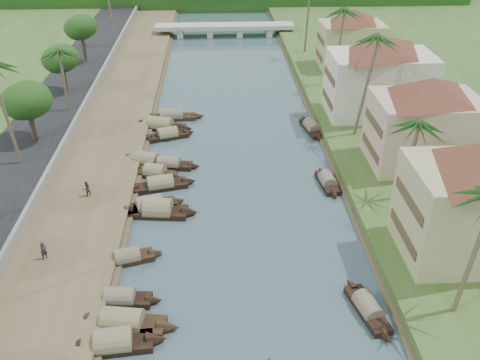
{
  "coord_description": "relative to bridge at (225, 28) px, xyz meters",
  "views": [
    {
      "loc": [
        -2.31,
        -37.31,
        29.1
      ],
      "look_at": [
        0.02,
        9.58,
        2.0
      ],
      "focal_mm": 40.0,
      "sensor_mm": 36.0,
      "label": 1
    }
  ],
  "objects": [
    {
      "name": "palm_2",
      "position": [
        15.0,
        -50.4,
        11.19
      ],
      "size": [
        3.2,
        3.2,
        13.56
      ],
      "color": "brown",
      "rests_on": "ground"
    },
    {
      "name": "canoe_1",
      "position": [
        -9.87,
        -72.57,
        -1.62
      ],
      "size": [
        5.59,
        2.44,
        0.9
      ],
      "rotation": [
        0.0,
        0.0,
        0.29
      ],
      "color": "black",
      "rests_on": "ground"
    },
    {
      "name": "sampan_1",
      "position": [
        -9.84,
        -82.16,
        -1.31
      ],
      "size": [
        7.73,
        2.44,
        2.26
      ],
      "rotation": [
        0.0,
        0.0,
        0.09
      ],
      "color": "black",
      "rests_on": "ground"
    },
    {
      "name": "sampan_5",
      "position": [
        -8.14,
        -65.28,
        -1.3
      ],
      "size": [
        8.2,
        2.84,
        2.52
      ],
      "rotation": [
        0.0,
        0.0,
        -0.11
      ],
      "color": "black",
      "rests_on": "ground"
    },
    {
      "name": "sampan_15",
      "position": [
        9.49,
        -60.51,
        -1.32
      ],
      "size": [
        2.04,
        6.73,
        1.83
      ],
      "rotation": [
        0.0,
        0.0,
        1.68
      ],
      "color": "black",
      "rests_on": "ground"
    },
    {
      "name": "right_bank",
      "position": [
        19.0,
        -52.0,
        -1.12
      ],
      "size": [
        16.0,
        180.0,
        1.2
      ],
      "primitive_type": "cube",
      "color": "#315221",
      "rests_on": "ground"
    },
    {
      "name": "sampan_11",
      "position": [
        -8.38,
        -47.97,
        -1.31
      ],
      "size": [
        7.21,
        3.76,
        2.06
      ],
      "rotation": [
        0.0,
        0.0,
        0.33
      ],
      "color": "black",
      "rests_on": "ground"
    },
    {
      "name": "palm_6",
      "position": [
        -22.0,
        -41.36,
        7.66
      ],
      "size": [
        3.2,
        3.2,
        9.7
      ],
      "color": "brown",
      "rests_on": "ground"
    },
    {
      "name": "sampan_14",
      "position": [
        8.86,
        -79.65,
        -1.32
      ],
      "size": [
        2.95,
        7.39,
        1.82
      ],
      "rotation": [
        0.0,
        0.0,
        1.8
      ],
      "color": "black",
      "rests_on": "ground"
    },
    {
      "name": "building_far",
      "position": [
        18.99,
        -44.0,
        4.66
      ],
      "size": [
        15.59,
        15.59,
        10.2
      ],
      "color": "white",
      "rests_on": "right_bank"
    },
    {
      "name": "tree_4",
      "position": [
        -24.0,
        -34.1,
        4.4
      ],
      "size": [
        4.66,
        4.66,
        6.72
      ],
      "color": "#4B3D2A",
      "rests_on": "ground"
    },
    {
      "name": "sampan_9",
      "position": [
        -7.73,
        -55.74,
        -1.32
      ],
      "size": [
        7.49,
        2.42,
        1.91
      ],
      "rotation": [
        0.0,
        0.0,
        -0.14
      ],
      "color": "black",
      "rests_on": "ground"
    },
    {
      "name": "road",
      "position": [
        -24.5,
        -52.0,
        -1.02
      ],
      "size": [
        8.0,
        180.0,
        1.4
      ],
      "primitive_type": "cube",
      "color": "black",
      "rests_on": "ground"
    },
    {
      "name": "retaining_wall",
      "position": [
        -20.2,
        -52.0,
        -0.37
      ],
      "size": [
        0.4,
        180.0,
        1.1
      ],
      "primitive_type": "cube",
      "color": "gray",
      "rests_on": "left_bank"
    },
    {
      "name": "sampan_6",
      "position": [
        -9.06,
        -64.47,
        -1.31
      ],
      "size": [
        7.63,
        4.03,
        2.23
      ],
      "rotation": [
        0.0,
        0.0,
        0.33
      ],
      "color": "black",
      "rests_on": "ground"
    },
    {
      "name": "sampan_7",
      "position": [
        -8.31,
        -60.3,
        -1.31
      ],
      "size": [
        8.05,
        3.41,
        2.12
      ],
      "rotation": [
        0.0,
        0.0,
        0.24
      ],
      "color": "black",
      "rests_on": "ground"
    },
    {
      "name": "sampan_10",
      "position": [
        -10.32,
        -54.86,
        -1.31
      ],
      "size": [
        8.0,
        4.58,
        2.2
      ],
      "rotation": [
        0.0,
        0.0,
        -0.39
      ],
      "color": "black",
      "rests_on": "ground"
    },
    {
      "name": "sampan_12",
      "position": [
        -8.24,
        -41.96,
        -1.31
      ],
      "size": [
        9.13,
        2.01,
        2.17
      ],
      "rotation": [
        0.0,
        0.0,
        0.03
      ],
      "color": "black",
      "rests_on": "ground"
    },
    {
      "name": "sampan_13",
      "position": [
        -9.49,
        -45.0,
        -1.3
      ],
      "size": [
        8.95,
        4.04,
        2.38
      ],
      "rotation": [
        0.0,
        0.0,
        -0.26
      ],
      "color": "black",
      "rests_on": "ground"
    },
    {
      "name": "canoe_2",
      "position": [
        -10.29,
        -48.57,
        -1.62
      ],
      "size": [
        5.81,
        0.92,
        0.84
      ],
      "rotation": [
        0.0,
        0.0,
        0.01
      ],
      "color": "black",
      "rests_on": "ground"
    },
    {
      "name": "sampan_2",
      "position": [
        -9.48,
        -80.22,
        -1.3
      ],
      "size": [
        8.88,
        3.05,
        2.29
      ],
      "rotation": [
        0.0,
        0.0,
        -0.15
      ],
      "color": "black",
      "rests_on": "ground"
    },
    {
      "name": "building_distant",
      "position": [
        19.99,
        -24.0,
        4.16
      ],
      "size": [
        12.62,
        12.62,
        9.2
      ],
      "color": "tan",
      "rests_on": "right_bank"
    },
    {
      "name": "sampan_16",
      "position": [
        10.14,
        -46.61,
        -1.31
      ],
      "size": [
        2.84,
        8.07,
        1.97
      ],
      "rotation": [
        0.0,
        0.0,
        1.75
      ],
      "color": "black",
      "rests_on": "ground"
    },
    {
      "name": "palm_1",
      "position": [
        16.0,
        -65.17,
        7.36
      ],
      "size": [
        3.2,
        3.2,
        9.61
      ],
      "color": "brown",
      "rests_on": "ground"
    },
    {
      "name": "sampan_4",
      "position": [
        -10.14,
        -72.57,
        -1.32
      ],
      "size": [
        6.37,
        3.07,
        1.84
      ],
      "rotation": [
        0.0,
        0.0,
        0.29
      ],
      "color": "black",
      "rests_on": "ground"
    },
    {
      "name": "ground",
      "position": [
        -0.0,
        -72.0,
        -1.72
      ],
      "size": [
        220.0,
        220.0,
        0.0
      ],
      "primitive_type": "plane",
      "color": "#3A5058",
      "rests_on": "ground"
    },
    {
      "name": "palm_3",
      "position": [
        16.0,
        -32.25,
        10.22
      ],
      "size": [
        3.2,
        3.2,
        12.58
      ],
      "color": "brown",
      "rests_on": "ground"
    },
    {
      "name": "person_near",
      "position": [
        -16.97,
        -72.76,
        -0.11
      ],
      "size": [
        0.7,
        0.69,
        1.63
      ],
      "primitive_type": "imported",
      "rotation": [
        0.0,
        0.0,
        0.76
      ],
      "color": "#29272F",
      "rests_on": "left_bank"
    },
    {
      "name": "left_bank",
      "position": [
        -16.0,
        -52.0,
        -1.32
      ],
      "size": [
        10.0,
        180.0,
        0.8
      ],
      "primitive_type": "cube",
      "color": "brown",
      "rests_on": "ground"
    },
    {
      "name": "sampan_3",
      "position": [
        -10.02,
        -77.61,
        -1.32
      ],
      "size": [
        6.78,
        1.94,
        1.86
      ],
      "rotation": [
        0.0,
        0.0,
        -0.09
      ],
      "color": "black",
      "rests_on": "ground"
    },
    {
      "name": "tree_6",
      "position": [
        24.0,
        -42.4,
        4.33
      ],
      "size": [
        3.96,
        3.96,
        6.59
      ],
      "color": "#4B3D2A",
      "rests_on": "ground"
    },
    {
      "name": "tree_3",
      "position": [
        -24.0,
        -50.23,
        4.48
      ],
      "size": [
        5.19,
        5.19,
        7.01
      ],
      "color": "#4B3D2A",
      "rests_on": "ground"
    },
    {
      "name": "person_far",
      "position": [
        -15.4,
        -62.73,
        -0.12
      ],
      "size": [
        0.98,
        0.98,
        1.61
      ],
      "primitive_type": "imported",
      "rotation": [
        0.0,
        0.0,
        3.9
      ],
      "color": "#362F26",
      "rests_on": "left_bank"
    },
    {
      "name": "building_mid",
      "position": [
        19.99,
        -58.0,
        4.41
      ],
      "size": [
        14.11,
        14.11,
        9.7
      ],
      "color": "#DDAA9C",
      "rests_on": "right_bank"
    },
    {
      "name": "tree_5",
      "position": [
        -24.0,
        -19.9,
        5.27
      ],
      "size": [
        4.73,
        4.73,
        7.64
      ],
      "color": "#4B3D2A",
      "rests_on": "ground"
    },
    {
      "name": "sampan_8",
      "position": [
        -9.12,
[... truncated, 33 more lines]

